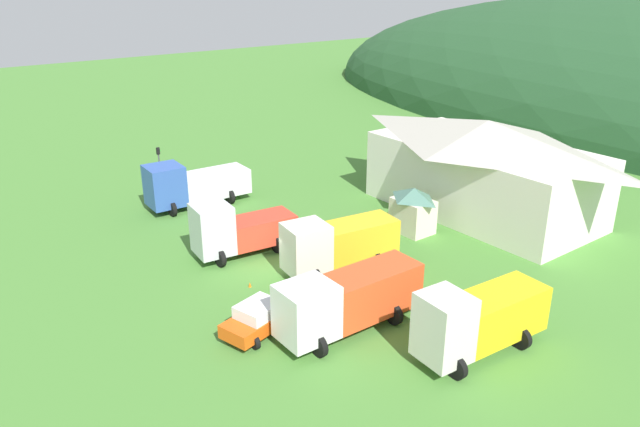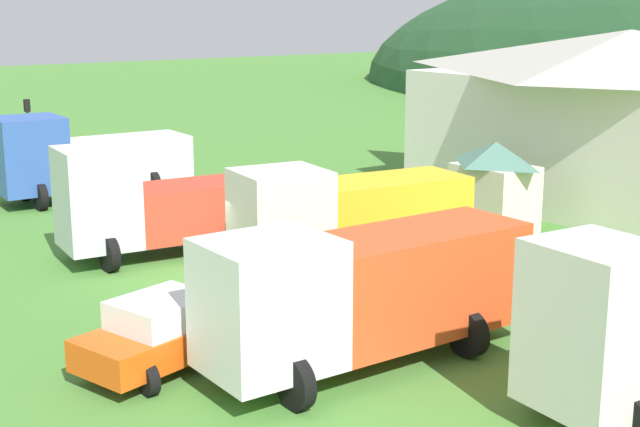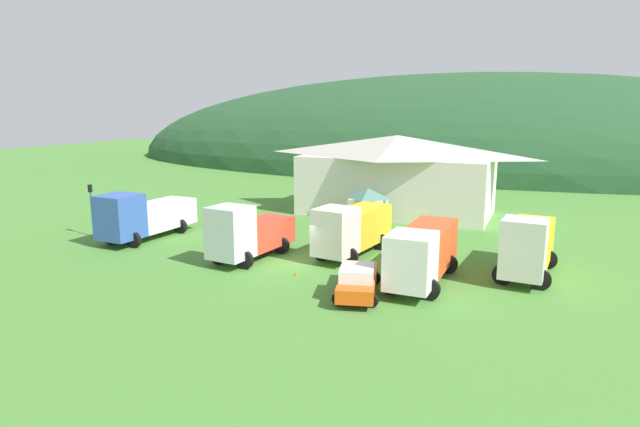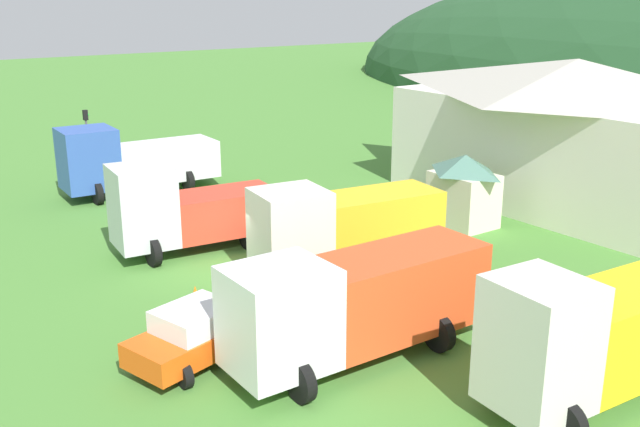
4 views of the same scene
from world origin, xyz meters
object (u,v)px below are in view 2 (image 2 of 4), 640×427
(depot_building, at_px, (625,118))
(box_truck_blue, at_px, (81,157))
(service_pickup_orange, at_px, (179,328))
(traffic_cone_near_pickup, at_px, (184,229))
(heavy_rig_white, at_px, (361,289))
(tow_truck_silver, at_px, (147,203))
(traffic_light_west, at_px, (29,133))
(heavy_rig_striped, at_px, (344,219))
(play_shed_cream, at_px, (495,185))
(traffic_cone_mid_row, at_px, (162,300))

(depot_building, xyz_separation_m, box_truck_blue, (-14.22, -16.64, -1.84))
(service_pickup_orange, bearing_deg, traffic_cone_near_pickup, -133.17)
(heavy_rig_white, relative_size, traffic_cone_near_pickup, 15.81)
(tow_truck_silver, height_order, traffic_light_west, traffic_light_west)
(heavy_rig_striped, relative_size, heavy_rig_white, 0.92)
(service_pickup_orange, distance_m, traffic_light_west, 22.66)
(tow_truck_silver, bearing_deg, heavy_rig_striped, 129.12)
(service_pickup_orange, xyz_separation_m, traffic_cone_near_pickup, (-11.13, 5.98, -0.83))
(tow_truck_silver, xyz_separation_m, heavy_rig_striped, (5.61, 3.61, 0.07))
(play_shed_cream, bearing_deg, depot_building, 86.29)
(tow_truck_silver, distance_m, service_pickup_orange, 9.14)
(box_truck_blue, height_order, tow_truck_silver, tow_truck_silver)
(heavy_rig_white, distance_m, service_pickup_orange, 4.19)
(traffic_cone_near_pickup, bearing_deg, play_shed_cream, 52.69)
(play_shed_cream, distance_m, tow_truck_silver, 12.26)
(box_truck_blue, xyz_separation_m, traffic_cone_near_pickup, (7.01, 0.99, -1.77))
(heavy_rig_striped, bearing_deg, service_pickup_orange, 30.53)
(depot_building, distance_m, heavy_rig_white, 19.67)
(tow_truck_silver, xyz_separation_m, traffic_cone_mid_row, (4.19, -1.63, -1.76))
(box_truck_blue, xyz_separation_m, heavy_rig_white, (20.71, -1.83, 0.04))
(traffic_cone_mid_row, bearing_deg, box_truck_blue, 166.55)
(play_shed_cream, height_order, traffic_light_west, traffic_light_west)
(service_pickup_orange, bearing_deg, heavy_rig_white, 125.97)
(traffic_light_west, relative_size, traffic_cone_near_pickup, 7.68)
(service_pickup_orange, xyz_separation_m, traffic_cone_mid_row, (-4.29, 1.68, -0.83))
(heavy_rig_white, xyz_separation_m, traffic_cone_mid_row, (-6.86, -1.48, -1.80))
(traffic_cone_mid_row, bearing_deg, traffic_light_west, 171.87)
(depot_building, bearing_deg, traffic_cone_mid_row, -91.04)
(tow_truck_silver, bearing_deg, box_truck_blue, -93.47)
(play_shed_cream, bearing_deg, heavy_rig_white, -59.36)
(depot_building, distance_m, heavy_rig_striped, 14.87)
(traffic_light_west, xyz_separation_m, traffic_cone_near_pickup, (11.07, 1.74, -2.40))
(service_pickup_orange, bearing_deg, tow_truck_silver, -126.25)
(depot_building, xyz_separation_m, traffic_light_west, (-18.28, -17.40, -1.21))
(depot_building, xyz_separation_m, tow_truck_silver, (-4.55, -18.33, -1.85))
(tow_truck_silver, bearing_deg, service_pickup_orange, 75.10)
(tow_truck_silver, distance_m, heavy_rig_white, 11.04)
(play_shed_cream, bearing_deg, heavy_rig_striped, -79.28)
(depot_building, distance_m, service_pickup_orange, 22.16)
(play_shed_cream, distance_m, box_truck_blue, 16.95)
(box_truck_blue, height_order, service_pickup_orange, box_truck_blue)
(depot_building, distance_m, traffic_cone_mid_row, 20.29)
(heavy_rig_white, bearing_deg, traffic_cone_mid_row, -76.77)
(traffic_cone_near_pickup, xyz_separation_m, traffic_cone_mid_row, (6.84, -4.30, 0.00))
(heavy_rig_striped, bearing_deg, traffic_cone_mid_row, -7.21)
(depot_building, bearing_deg, box_truck_blue, -130.50)
(play_shed_cream, relative_size, service_pickup_orange, 0.60)
(depot_building, height_order, traffic_cone_mid_row, depot_building)
(tow_truck_silver, bearing_deg, heavy_rig_white, 95.65)
(traffic_light_west, height_order, traffic_cone_near_pickup, traffic_light_west)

